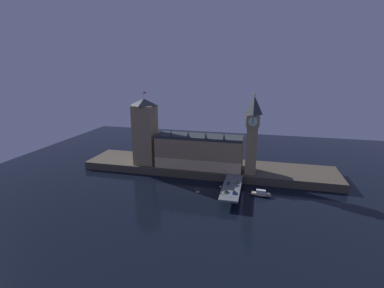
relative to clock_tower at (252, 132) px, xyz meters
name	(u,v)px	position (x,y,z in m)	size (l,w,h in m)	color
ground_plane	(198,189)	(-38.09, -25.74, -40.87)	(400.00, 400.00, 0.00)	black
embankment	(207,168)	(-38.09, 13.26, -37.52)	(220.00, 42.00, 6.70)	#4C4438
parliament_hall	(199,151)	(-43.90, 5.75, -20.25)	(73.51, 22.33, 33.61)	#9E845B
clock_tower	(252,132)	(0.00, 0.00, 0.00)	(10.51, 10.62, 64.65)	#9E845B
victoria_tower	(145,131)	(-92.54, 4.74, -5.17)	(18.32, 18.32, 63.79)	#9E845B
bridge	(232,189)	(-11.73, -30.74, -35.67)	(12.95, 46.00, 7.03)	slate
car_northbound_lead	(228,183)	(-14.58, -26.92, -33.16)	(1.86, 4.02, 1.45)	#235633
car_northbound_trail	(226,191)	(-14.58, -41.60, -33.16)	(1.86, 4.55, 1.46)	#235633
car_southbound_lead	(234,192)	(-8.89, -42.06, -33.17)	(2.12, 4.45, 1.42)	navy
car_southbound_trail	(237,182)	(-8.89, -23.15, -33.21)	(2.01, 4.34, 1.35)	#235633
pedestrian_near_rail	(221,193)	(-17.43, -44.90, -32.85)	(0.38, 0.38, 1.85)	black
pedestrian_far_rail	(226,178)	(-17.43, -18.08, -32.96)	(0.38, 0.38, 1.66)	black
street_lamp_near	(221,189)	(-17.83, -45.46, -30.02)	(1.34, 0.60, 6.10)	#2D3333
street_lamp_far	(226,173)	(-17.83, -16.02, -29.28)	(1.34, 0.60, 7.30)	#2D3333
boat_downstream	(261,194)	(9.08, -26.86, -39.15)	(15.05, 5.01, 4.72)	#B2A893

